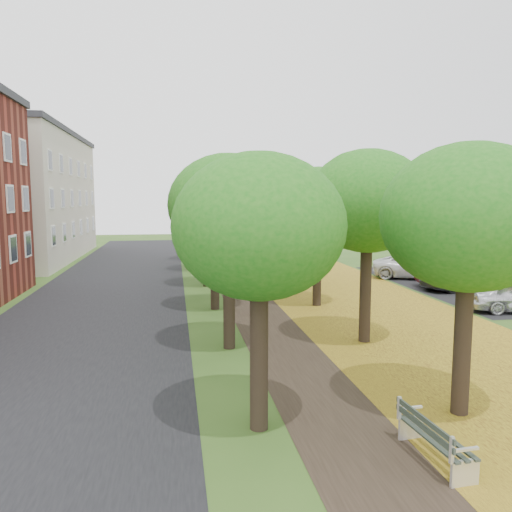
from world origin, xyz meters
name	(u,v)px	position (x,y,z in m)	size (l,w,h in m)	color
ground	(354,421)	(0.00, 0.00, 0.00)	(120.00, 120.00, 0.00)	#2D4C19
street_asphalt	(104,300)	(-7.50, 15.00, 0.00)	(8.00, 70.00, 0.01)	black
footpath	(252,295)	(0.00, 15.00, 0.00)	(3.20, 70.00, 0.01)	black
leaf_verge	(344,292)	(5.00, 15.00, 0.01)	(7.50, 70.00, 0.01)	gold
parking_lot	(477,284)	(13.50, 16.00, 0.00)	(9.00, 16.00, 0.01)	black
tree_row_west	(209,206)	(-2.20, 15.00, 4.66)	(4.05, 34.05, 6.41)	black
tree_row_east	(302,205)	(2.60, 15.00, 4.66)	(4.05, 34.05, 6.41)	black
building_cream	(11,196)	(-17.00, 33.00, 5.21)	(10.30, 20.30, 10.40)	beige
bench	(433,437)	(0.88, -1.89, 0.48)	(0.72, 2.00, 0.93)	#252F26
car_red	(460,274)	(11.88, 15.24, 0.77)	(1.62, 4.65, 1.53)	maroon
car_grey	(458,278)	(11.47, 14.72, 0.66)	(1.84, 4.53, 1.31)	#2E2F33
car_white	(416,267)	(11.00, 18.70, 0.74)	(2.44, 5.30, 1.47)	silver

